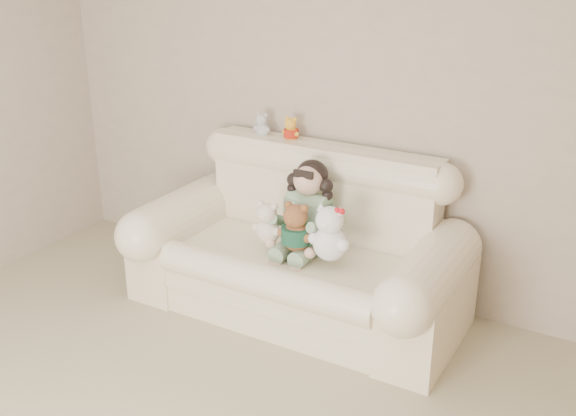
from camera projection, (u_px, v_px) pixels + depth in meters
The scene contains 8 objects.
wall_back at pixel (344, 99), 4.34m from camera, with size 4.50×4.50×0.00m, color tan.
sofa at pixel (296, 238), 4.25m from camera, with size 2.10×0.95×1.03m, color #FFF1CD, non-canonical shape.
seated_child at pixel (309, 205), 4.22m from camera, with size 0.35×0.43×0.59m, color #256A2D, non-canonical shape.
brown_teddy at pixel (296, 223), 4.05m from camera, with size 0.23×0.18×0.36m, color brown, non-canonical shape.
white_cat at pixel (330, 227), 3.93m from camera, with size 0.26×0.20×0.41m, color white, non-canonical shape.
cream_teddy at pixel (268, 219), 4.16m from camera, with size 0.20×0.16×0.32m, color white, non-canonical shape.
yellow_mini_bear at pixel (291, 127), 4.45m from camera, with size 0.12×0.10×0.19m, color yellow, non-canonical shape.
grey_mini_plush at pixel (262, 123), 4.55m from camera, with size 0.13×0.10×0.20m, color silver, non-canonical shape.
Camera 1 is at (1.83, -1.39, 2.26)m, focal length 42.45 mm.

